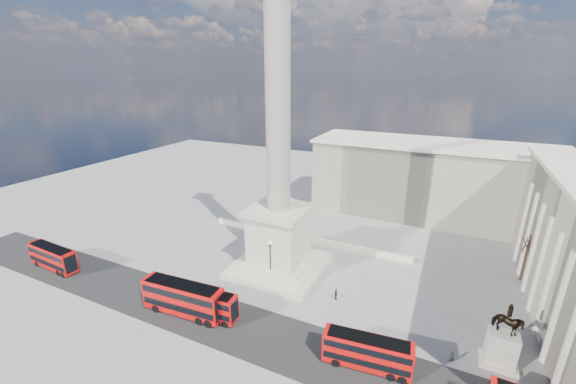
% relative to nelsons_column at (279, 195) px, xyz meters
% --- Properties ---
extents(ground, '(180.00, 180.00, 0.00)m').
position_rel_nelsons_column_xyz_m(ground, '(0.00, -5.00, -12.92)').
color(ground, gray).
rests_on(ground, ground).
extents(asphalt_road, '(120.00, 9.00, 0.01)m').
position_rel_nelsons_column_xyz_m(asphalt_road, '(5.00, -15.00, -12.91)').
color(asphalt_road, '#272727').
rests_on(asphalt_road, ground).
extents(nelsons_column, '(14.00, 14.00, 49.85)m').
position_rel_nelsons_column_xyz_m(nelsons_column, '(0.00, 0.00, 0.00)').
color(nelsons_column, beige).
rests_on(nelsons_column, ground).
extents(balustrade_wall, '(40.00, 0.60, 1.10)m').
position_rel_nelsons_column_xyz_m(balustrade_wall, '(0.00, 11.00, -12.37)').
color(balustrade_wall, beige).
rests_on(balustrade_wall, ground).
extents(building_northeast, '(51.00, 17.00, 16.60)m').
position_rel_nelsons_column_xyz_m(building_northeast, '(20.00, 35.00, -4.59)').
color(building_northeast, beige).
rests_on(building_northeast, ground).
extents(red_bus_a, '(11.59, 3.41, 4.64)m').
position_rel_nelsons_column_xyz_m(red_bus_a, '(-6.39, -15.84, -10.48)').
color(red_bus_a, '#C10B09').
rests_on(red_bus_a, ground).
extents(red_bus_b, '(9.71, 2.89, 3.88)m').
position_rel_nelsons_column_xyz_m(red_bus_b, '(-3.71, -15.07, -10.88)').
color(red_bus_b, '#C10B09').
rests_on(red_bus_b, ground).
extents(red_bus_c, '(9.84, 3.24, 3.91)m').
position_rel_nelsons_column_xyz_m(red_bus_c, '(18.04, -14.41, -10.86)').
color(red_bus_c, '#C10B09').
rests_on(red_bus_c, ground).
extents(red_bus_e, '(9.93, 2.74, 3.99)m').
position_rel_nelsons_column_xyz_m(red_bus_e, '(-33.72, -16.01, -10.83)').
color(red_bus_e, '#C10B09').
rests_on(red_bus_e, ground).
extents(victorian_lamp, '(0.60, 0.60, 6.94)m').
position_rel_nelsons_column_xyz_m(victorian_lamp, '(0.48, -4.00, -8.83)').
color(victorian_lamp, black).
rests_on(victorian_lamp, ground).
extents(equestrian_statue, '(3.81, 2.86, 7.99)m').
position_rel_nelsons_column_xyz_m(equestrian_statue, '(31.28, -7.72, -10.16)').
color(equestrian_statue, beige).
rests_on(equestrian_statue, ground).
extents(bare_tree_mid, '(1.70, 1.70, 6.44)m').
position_rel_nelsons_column_xyz_m(bare_tree_mid, '(38.18, -2.50, -7.84)').
color(bare_tree_mid, '#332319').
rests_on(bare_tree_mid, ground).
extents(bare_tree_far, '(1.98, 1.98, 8.10)m').
position_rel_nelsons_column_xyz_m(bare_tree_far, '(35.83, 12.97, -6.53)').
color(bare_tree_far, '#332319').
rests_on(bare_tree_far, ground).
extents(pedestrian_walking, '(0.64, 0.50, 1.56)m').
position_rel_nelsons_column_xyz_m(pedestrian_walking, '(26.54, -9.80, -12.14)').
color(pedestrian_walking, black).
rests_on(pedestrian_walking, ground).
extents(pedestrian_standing, '(0.97, 0.94, 1.58)m').
position_rel_nelsons_column_xyz_m(pedestrian_standing, '(20.82, -11.50, -12.13)').
color(pedestrian_standing, black).
rests_on(pedestrian_standing, ground).
extents(pedestrian_crossing, '(0.94, 1.05, 1.71)m').
position_rel_nelsons_column_xyz_m(pedestrian_crossing, '(11.16, -4.17, -12.06)').
color(pedestrian_crossing, black).
rests_on(pedestrian_crossing, ground).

